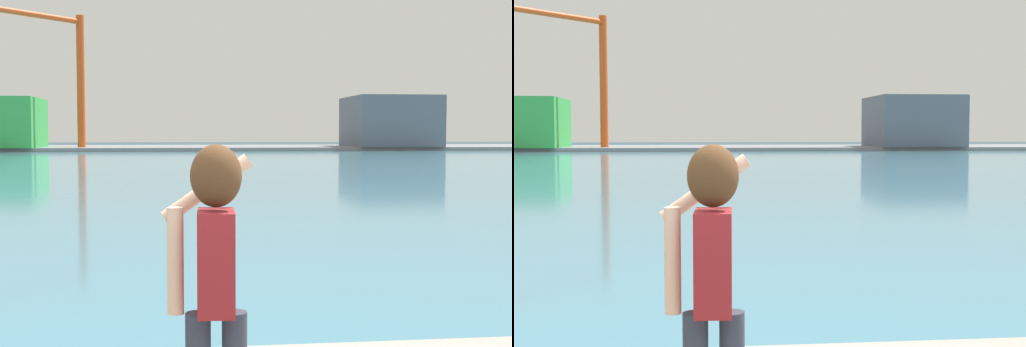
# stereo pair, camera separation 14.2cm
# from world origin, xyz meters

# --- Properties ---
(ground_plane) EXTENTS (220.00, 220.00, 0.00)m
(ground_plane) POSITION_xyz_m (0.00, 50.00, 0.00)
(ground_plane) COLOR #334751
(harbor_water) EXTENTS (140.00, 100.00, 0.02)m
(harbor_water) POSITION_xyz_m (0.00, 52.00, 0.01)
(harbor_water) COLOR teal
(harbor_water) RESTS_ON ground_plane
(far_shore_dock) EXTENTS (140.00, 20.00, 0.47)m
(far_shore_dock) POSITION_xyz_m (0.00, 92.00, 0.24)
(far_shore_dock) COLOR gray
(far_shore_dock) RESTS_ON ground_plane
(person_photographer) EXTENTS (0.53, 0.55, 1.74)m
(person_photographer) POSITION_xyz_m (-0.57, 0.03, 1.72)
(person_photographer) COLOR #2D3342
(person_photographer) RESTS_ON quay_promenade
(warehouse_right) EXTENTS (11.15, 12.39, 6.76)m
(warehouse_right) POSITION_xyz_m (28.33, 87.84, 3.85)
(warehouse_right) COLOR slate
(warehouse_right) RESTS_ON far_shore_dock
(port_crane) EXTENTS (9.66, 9.97, 16.72)m
(port_crane) POSITION_xyz_m (-13.93, 85.28, 10.90)
(port_crane) COLOR #D84C19
(port_crane) RESTS_ON far_shore_dock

